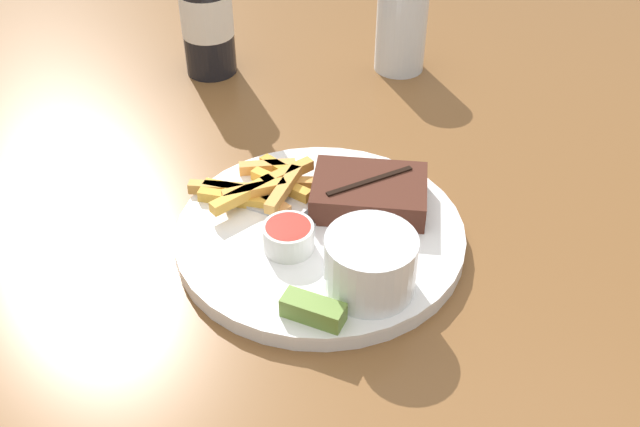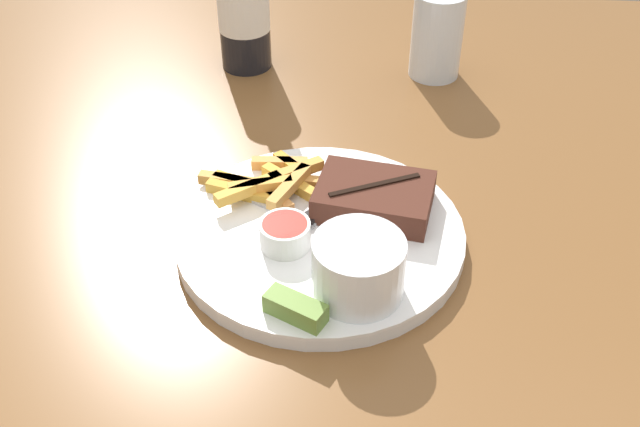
% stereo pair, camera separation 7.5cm
% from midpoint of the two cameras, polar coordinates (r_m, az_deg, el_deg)
% --- Properties ---
extents(dining_table, '(1.39, 1.31, 0.74)m').
position_cam_midpoint_polar(dining_table, '(0.82, 2.63, -5.65)').
color(dining_table, brown).
rests_on(dining_table, ground_plane).
extents(dinner_plate, '(0.30, 0.30, 0.02)m').
position_cam_midpoint_polar(dinner_plate, '(0.77, 2.79, -1.78)').
color(dinner_plate, white).
rests_on(dinner_plate, dining_table).
extents(steak_portion, '(0.13, 0.10, 0.03)m').
position_cam_midpoint_polar(steak_portion, '(0.79, 6.89, 1.14)').
color(steak_portion, '#472319').
rests_on(steak_portion, dinner_plate).
extents(fries_pile, '(0.16, 0.11, 0.02)m').
position_cam_midpoint_polar(fries_pile, '(0.81, -1.17, 2.28)').
color(fries_pile, gold).
rests_on(fries_pile, dinner_plate).
extents(coleslaw_cup, '(0.09, 0.09, 0.06)m').
position_cam_midpoint_polar(coleslaw_cup, '(0.68, 6.13, -4.06)').
color(coleslaw_cup, white).
rests_on(coleslaw_cup, dinner_plate).
extents(dipping_sauce_cup, '(0.05, 0.05, 0.03)m').
position_cam_midpoint_polar(dipping_sauce_cup, '(0.74, 0.24, -1.63)').
color(dipping_sauce_cup, silver).
rests_on(dipping_sauce_cup, dinner_plate).
extents(pickle_spear, '(0.06, 0.05, 0.02)m').
position_cam_midpoint_polar(pickle_spear, '(0.67, 1.35, -7.40)').
color(pickle_spear, olive).
rests_on(pickle_spear, dinner_plate).
extents(fork_utensil, '(0.12, 0.07, 0.00)m').
position_cam_midpoint_polar(fork_utensil, '(0.80, -1.97, 0.86)').
color(fork_utensil, '#B7B7BC').
rests_on(fork_utensil, dinner_plate).
extents(knife_utensil, '(0.12, 0.14, 0.01)m').
position_cam_midpoint_polar(knife_utensil, '(0.79, 3.74, 0.58)').
color(knife_utensil, '#B7B7BC').
rests_on(knife_utensil, dinner_plate).
extents(beer_bottle, '(0.07, 0.07, 0.25)m').
position_cam_midpoint_polar(beer_bottle, '(1.06, -3.78, 15.46)').
color(beer_bottle, black).
rests_on(beer_bottle, dining_table).
extents(drinking_glass, '(0.07, 0.07, 0.12)m').
position_cam_midpoint_polar(drinking_glass, '(1.07, 10.98, 13.15)').
color(drinking_glass, silver).
rests_on(drinking_glass, dining_table).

